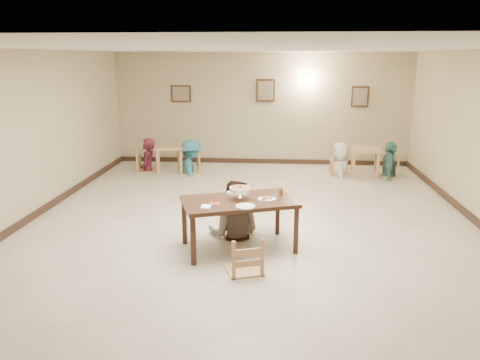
# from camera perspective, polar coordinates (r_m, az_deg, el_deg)

# --- Properties ---
(floor) EXTENTS (10.00, 10.00, 0.00)m
(floor) POSITION_cam_1_polar(r_m,az_deg,el_deg) (8.29, 1.26, -5.47)
(floor) COLOR #C0B59D
(floor) RESTS_ON ground
(ceiling) EXTENTS (10.00, 10.00, 0.00)m
(ceiling) POSITION_cam_1_polar(r_m,az_deg,el_deg) (7.78, 1.39, 15.76)
(ceiling) COLOR silver
(ceiling) RESTS_ON wall_back
(wall_back) EXTENTS (10.00, 0.00, 10.00)m
(wall_back) POSITION_cam_1_polar(r_m,az_deg,el_deg) (12.84, 2.65, 8.64)
(wall_back) COLOR #BBAC8A
(wall_back) RESTS_ON floor
(wall_front) EXTENTS (10.00, 0.00, 10.00)m
(wall_front) POSITION_cam_1_polar(r_m,az_deg,el_deg) (3.11, -4.20, -11.25)
(wall_front) COLOR #BBAC8A
(wall_front) RESTS_ON floor
(wall_left) EXTENTS (0.00, 10.00, 10.00)m
(wall_left) POSITION_cam_1_polar(r_m,az_deg,el_deg) (9.05, -24.95, 4.71)
(wall_left) COLOR #BBAC8A
(wall_left) RESTS_ON floor
(baseboard_back) EXTENTS (8.00, 0.06, 0.12)m
(baseboard_back) POSITION_cam_1_polar(r_m,az_deg,el_deg) (13.04, 2.57, 2.32)
(baseboard_back) COLOR #301F16
(baseboard_back) RESTS_ON floor
(baseboard_left) EXTENTS (0.06, 10.00, 0.12)m
(baseboard_left) POSITION_cam_1_polar(r_m,az_deg,el_deg) (9.36, -23.84, -3.98)
(baseboard_left) COLOR #301F16
(baseboard_left) RESTS_ON floor
(picture_a) EXTENTS (0.55, 0.04, 0.45)m
(picture_a) POSITION_cam_1_polar(r_m,az_deg,el_deg) (13.03, -7.21, 10.39)
(picture_a) COLOR #3B2412
(picture_a) RESTS_ON wall_back
(picture_b) EXTENTS (0.50, 0.04, 0.60)m
(picture_b) POSITION_cam_1_polar(r_m,az_deg,el_deg) (12.75, 3.13, 10.84)
(picture_b) COLOR #3B2412
(picture_b) RESTS_ON wall_back
(picture_c) EXTENTS (0.45, 0.04, 0.55)m
(picture_c) POSITION_cam_1_polar(r_m,az_deg,el_deg) (12.94, 14.42, 9.80)
(picture_c) COLOR #3B2412
(picture_c) RESTS_ON wall_back
(wall_sconce) EXTENTS (0.16, 0.05, 0.22)m
(wall_sconce) POSITION_cam_1_polar(r_m,az_deg,el_deg) (12.76, 8.20, 12.07)
(wall_sconce) COLOR #FFD88C
(wall_sconce) RESTS_ON wall_back
(main_table) EXTENTS (1.88, 1.45, 0.78)m
(main_table) POSITION_cam_1_polar(r_m,az_deg,el_deg) (7.07, -0.14, -3.07)
(main_table) COLOR #3B2217
(main_table) RESTS_ON floor
(chair_far) EXTENTS (0.42, 0.42, 0.89)m
(chair_far) POSITION_cam_1_polar(r_m,az_deg,el_deg) (7.79, -0.42, -3.35)
(chair_far) COLOR tan
(chair_far) RESTS_ON floor
(chair_near) EXTENTS (0.48, 0.48, 1.01)m
(chair_near) POSITION_cam_1_polar(r_m,az_deg,el_deg) (6.39, 0.49, -6.92)
(chair_near) COLOR tan
(chair_near) RESTS_ON floor
(main_diner) EXTENTS (0.95, 0.77, 1.87)m
(main_diner) POSITION_cam_1_polar(r_m,az_deg,el_deg) (7.54, -0.73, -0.07)
(main_diner) COLOR gray
(main_diner) RESTS_ON floor
(curry_warmer) EXTENTS (0.34, 0.31, 0.28)m
(curry_warmer) POSITION_cam_1_polar(r_m,az_deg,el_deg) (7.00, -0.02, -1.18)
(curry_warmer) COLOR silver
(curry_warmer) RESTS_ON main_table
(rice_plate_far) EXTENTS (0.31, 0.31, 0.07)m
(rice_plate_far) POSITION_cam_1_polar(r_m,az_deg,el_deg) (7.37, -0.42, -1.53)
(rice_plate_far) COLOR white
(rice_plate_far) RESTS_ON main_table
(rice_plate_near) EXTENTS (0.28, 0.28, 0.06)m
(rice_plate_near) POSITION_cam_1_polar(r_m,az_deg,el_deg) (6.71, 0.66, -3.21)
(rice_plate_near) COLOR white
(rice_plate_near) RESTS_ON main_table
(fried_plate) EXTENTS (0.28, 0.28, 0.06)m
(fried_plate) POSITION_cam_1_polar(r_m,az_deg,el_deg) (7.04, 3.29, -2.30)
(fried_plate) COLOR white
(fried_plate) RESTS_ON main_table
(chili_dish) EXTENTS (0.12, 0.12, 0.03)m
(chili_dish) POSITION_cam_1_polar(r_m,az_deg,el_deg) (6.85, -3.06, -2.85)
(chili_dish) COLOR white
(chili_dish) RESTS_ON main_table
(napkin_cutlery) EXTENTS (0.17, 0.27, 0.03)m
(napkin_cutlery) POSITION_cam_1_polar(r_m,az_deg,el_deg) (6.67, -4.14, -3.33)
(napkin_cutlery) COLOR white
(napkin_cutlery) RESTS_ON main_table
(drink_glass) EXTENTS (0.07, 0.07, 0.14)m
(drink_glass) POSITION_cam_1_polar(r_m,az_deg,el_deg) (7.29, 4.96, -1.38)
(drink_glass) COLOR white
(drink_glass) RESTS_ON main_table
(bg_table_left) EXTENTS (0.86, 0.86, 0.68)m
(bg_table_left) POSITION_cam_1_polar(r_m,az_deg,el_deg) (12.04, -8.69, 3.51)
(bg_table_left) COLOR tan
(bg_table_left) RESTS_ON floor
(bg_table_right) EXTENTS (0.77, 0.77, 0.69)m
(bg_table_right) POSITION_cam_1_polar(r_m,az_deg,el_deg) (11.97, 15.05, 3.13)
(bg_table_right) COLOR tan
(bg_table_right) RESTS_ON floor
(bg_chair_ll) EXTENTS (0.51, 0.51, 1.08)m
(bg_chair_ll) POSITION_cam_1_polar(r_m,az_deg,el_deg) (12.25, -11.25, 3.52)
(bg_chair_ll) COLOR tan
(bg_chair_ll) RESTS_ON floor
(bg_chair_lr) EXTENTS (0.42, 0.42, 0.89)m
(bg_chair_lr) POSITION_cam_1_polar(r_m,az_deg,el_deg) (11.92, -6.01, 2.95)
(bg_chair_lr) COLOR tan
(bg_chair_lr) RESTS_ON floor
(bg_chair_rl) EXTENTS (0.47, 0.47, 1.00)m
(bg_chair_rl) POSITION_cam_1_polar(r_m,az_deg,el_deg) (11.96, 12.17, 2.99)
(bg_chair_rl) COLOR tan
(bg_chair_rl) RESTS_ON floor
(bg_chair_rr) EXTENTS (0.45, 0.45, 0.95)m
(bg_chair_rr) POSITION_cam_1_polar(r_m,az_deg,el_deg) (12.10, 17.80, 2.65)
(bg_chair_rr) COLOR tan
(bg_chair_rr) RESTS_ON floor
(bg_diner_a) EXTENTS (0.44, 0.64, 1.72)m
(bg_diner_a) POSITION_cam_1_polar(r_m,az_deg,el_deg) (12.19, -11.33, 5.01)
(bg_diner_a) COLOR #511828
(bg_diner_a) RESTS_ON floor
(bg_diner_b) EXTENTS (0.98, 1.26, 1.71)m
(bg_diner_b) POSITION_cam_1_polar(r_m,az_deg,el_deg) (11.85, -6.06, 4.91)
(bg_diner_b) COLOR teal
(bg_diner_b) RESTS_ON floor
(bg_diner_c) EXTENTS (0.53, 0.80, 1.62)m
(bg_diner_c) POSITION_cam_1_polar(r_m,az_deg,el_deg) (11.90, 12.25, 4.48)
(bg_diner_c) COLOR silver
(bg_diner_c) RESTS_ON floor
(bg_diner_d) EXTENTS (0.61, 1.08, 1.73)m
(bg_diner_d) POSITION_cam_1_polar(r_m,az_deg,el_deg) (12.03, 17.95, 4.47)
(bg_diner_d) COLOR #4B867B
(bg_diner_d) RESTS_ON floor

